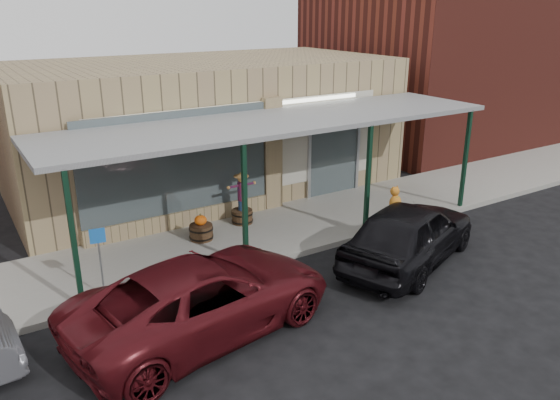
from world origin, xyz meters
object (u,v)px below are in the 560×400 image
handicap_sign (99,253)px  parked_sedan (410,233)px  barrel_scarecrow (242,206)px  barrel_pumpkin (201,230)px  car_maroon (203,297)px

handicap_sign → parked_sedan: (6.63, -1.99, -0.34)m
barrel_scarecrow → barrel_pumpkin: bearing=-157.4°
barrel_scarecrow → car_maroon: bearing=-120.9°
barrel_pumpkin → parked_sedan: parked_sedan is taller
barrel_scarecrow → handicap_sign: 4.80m
barrel_scarecrow → barrel_pumpkin: barrel_scarecrow is taller
barrel_scarecrow → handicap_sign: size_ratio=0.98×
barrel_pumpkin → car_maroon: size_ratio=0.15×
barrel_scarecrow → car_maroon: (-3.01, -4.08, 0.07)m
barrel_scarecrow → parked_sedan: (2.31, -4.01, 0.12)m
barrel_scarecrow → handicap_sign: handicap_sign is taller
barrel_scarecrow → car_maroon: 5.07m
handicap_sign → parked_sedan: bearing=-9.1°
parked_sedan → handicap_sign: bearing=52.2°
handicap_sign → parked_sedan: size_ratio=0.31×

